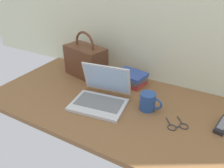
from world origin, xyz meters
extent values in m
cube|color=brown|center=(0.00, 0.00, 0.01)|extent=(1.60, 0.76, 0.03)
cube|color=silver|center=(-0.09, -0.08, 0.04)|extent=(0.34, 0.26, 0.02)
cube|color=slate|center=(-0.09, -0.07, 0.05)|extent=(0.29, 0.18, 0.00)
cube|color=silver|center=(-0.11, 0.05, 0.14)|extent=(0.31, 0.10, 0.20)
cube|color=#A5C6EA|center=(-0.11, 0.04, 0.15)|extent=(0.27, 0.09, 0.17)
cylinder|color=#26478C|center=(0.17, 0.03, 0.08)|extent=(0.09, 0.09, 0.10)
torus|color=#26478C|center=(0.22, 0.03, 0.08)|extent=(0.07, 0.01, 0.07)
cube|color=black|center=(0.56, 0.07, 0.04)|extent=(0.08, 0.17, 0.02)
cube|color=slate|center=(0.56, 0.07, 0.05)|extent=(0.06, 0.12, 0.00)
torus|color=#333338|center=(0.34, -0.06, 0.03)|extent=(0.07, 0.07, 0.01)
torus|color=#333338|center=(0.39, -0.03, 0.03)|extent=(0.07, 0.07, 0.01)
cube|color=#333338|center=(0.36, -0.05, 0.03)|extent=(0.02, 0.02, 0.00)
cube|color=#333338|center=(0.31, -0.02, 0.03)|extent=(0.04, 0.05, 0.00)
cube|color=#333338|center=(0.36, 0.01, 0.03)|extent=(0.04, 0.05, 0.00)
cube|color=#59331E|center=(-0.38, 0.22, 0.14)|extent=(0.33, 0.22, 0.22)
torus|color=#59331E|center=(-0.38, 0.22, 0.27)|extent=(0.18, 0.06, 0.18)
cube|color=#B23333|center=(-0.04, 0.26, 0.05)|extent=(0.20, 0.17, 0.03)
cube|color=#595960|center=(-0.04, 0.26, 0.08)|extent=(0.21, 0.18, 0.03)
cube|color=#334C99|center=(-0.04, 0.26, 0.10)|extent=(0.22, 0.17, 0.02)
camera|label=1|loc=(0.47, -0.94, 0.76)|focal=34.27mm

